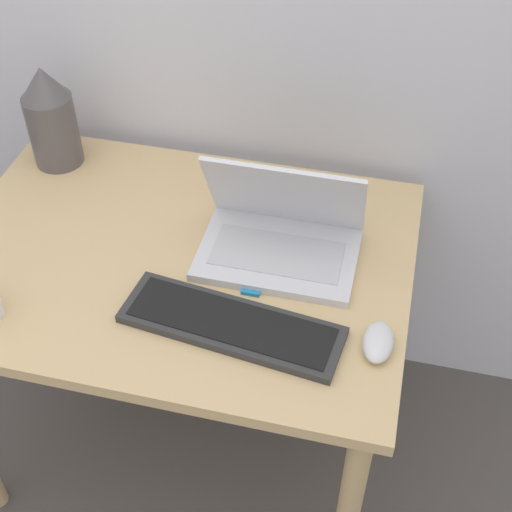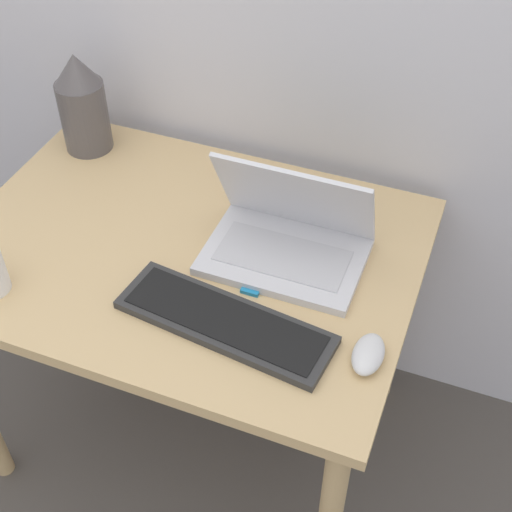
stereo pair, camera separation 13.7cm
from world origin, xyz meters
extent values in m
cube|color=tan|center=(0.00, 0.37, 0.71)|extent=(1.03, 0.75, 0.03)
cylinder|color=tan|center=(-0.46, 0.69, 0.35)|extent=(0.05, 0.05, 0.69)
cylinder|color=tan|center=(0.46, 0.69, 0.35)|extent=(0.05, 0.05, 0.69)
cube|color=silver|center=(0.22, 0.42, 0.73)|extent=(0.34, 0.24, 0.02)
cube|color=#B7B7BC|center=(0.22, 0.41, 0.74)|extent=(0.28, 0.13, 0.00)
cube|color=silver|center=(0.22, 0.48, 0.85)|extent=(0.34, 0.11, 0.22)
cube|color=black|center=(0.22, 0.49, 0.85)|extent=(0.30, 0.09, 0.18)
cube|color=#2D2D2D|center=(0.17, 0.20, 0.73)|extent=(0.46, 0.19, 0.02)
cube|color=black|center=(0.17, 0.20, 0.74)|extent=(0.42, 0.16, 0.00)
ellipsoid|color=silver|center=(0.46, 0.21, 0.74)|extent=(0.06, 0.10, 0.03)
cylinder|color=#514C4C|center=(-0.40, 0.64, 0.81)|extent=(0.12, 0.12, 0.18)
cone|color=#514C4C|center=(-0.40, 0.64, 0.94)|extent=(0.11, 0.11, 0.08)
cube|color=#1E7FB7|center=(0.19, 0.31, 0.73)|extent=(0.04, 0.05, 0.01)
camera|label=1|loc=(0.43, -0.69, 1.80)|focal=50.00mm
camera|label=2|loc=(0.56, -0.65, 1.80)|focal=50.00mm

